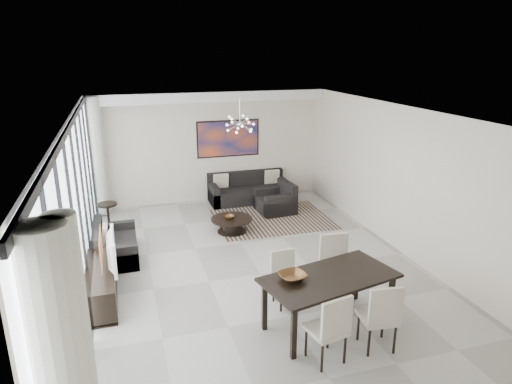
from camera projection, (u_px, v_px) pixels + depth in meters
name	position (u px, v px, depth m)	size (l,w,h in m)	color
room_shell	(286.00, 196.00, 8.01)	(6.00, 9.00, 2.90)	#A8A39B
window_wall	(86.00, 215.00, 7.09)	(0.37, 8.95, 2.90)	white
soffit	(210.00, 97.00, 11.41)	(5.98, 0.40, 0.26)	white
painting	(228.00, 139.00, 12.04)	(1.68, 0.04, 0.98)	#C84E1B
chandelier	(240.00, 124.00, 9.97)	(0.66, 0.66, 0.71)	silver
rug	(272.00, 219.00, 10.98)	(2.68, 2.06, 0.01)	black
coffee_table	(232.00, 224.00, 10.18)	(0.93, 0.93, 0.32)	black
bowl_coffee	(229.00, 217.00, 10.10)	(0.24, 0.24, 0.08)	brown
sofa_main	(249.00, 192.00, 12.21)	(2.09, 0.86, 0.76)	black
loveseat	(114.00, 247.00, 8.88)	(0.80, 1.41, 0.71)	black
armchair	(277.00, 202.00, 11.41)	(0.91, 0.95, 0.74)	black
side_table	(108.00, 212.00, 10.30)	(0.44, 0.44, 0.60)	black
tv_console	(100.00, 284.00, 7.42)	(0.49, 1.75, 0.55)	black
television	(107.00, 251.00, 7.30)	(0.98, 0.13, 0.57)	gray
dining_table	(330.00, 281.00, 6.57)	(2.11, 1.37, 0.81)	black
dining_chair_sw	(331.00, 326.00, 5.79)	(0.54, 0.54, 1.00)	beige
dining_chair_se	(381.00, 313.00, 6.04)	(0.52, 0.52, 1.01)	beige
dining_chair_nw	(285.00, 274.00, 7.27)	(0.42, 0.42, 0.88)	beige
dining_chair_ne	(335.00, 261.00, 7.47)	(0.53, 0.53, 1.05)	beige
bowl_dining	(293.00, 277.00, 6.44)	(0.38, 0.38, 0.09)	brown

